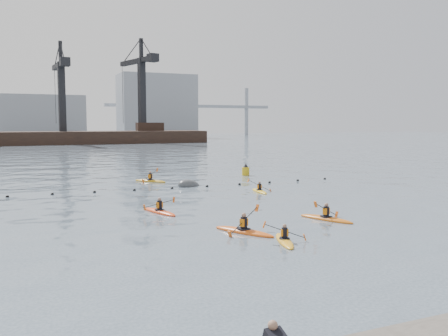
{
  "coord_description": "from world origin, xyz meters",
  "views": [
    {
      "loc": [
        -10.09,
        -13.8,
        5.26
      ],
      "look_at": [
        0.1,
        9.73,
        2.8
      ],
      "focal_mm": 38.0,
      "sensor_mm": 36.0,
      "label": 1
    }
  ],
  "objects_px": {
    "kayaker_4": "(326,218)",
    "mooring_buoy": "(189,186)",
    "kayaker_0": "(244,231)",
    "kayaker_5": "(150,180)",
    "kayaker_2": "(160,211)",
    "kayaker_1": "(284,240)",
    "nav_buoy": "(246,171)",
    "kayaker_3": "(259,191)"
  },
  "relations": [
    {
      "from": "kayaker_2",
      "to": "kayaker_5",
      "type": "distance_m",
      "value": 15.0
    },
    {
      "from": "kayaker_2",
      "to": "mooring_buoy",
      "type": "xyz_separation_m",
      "value": [
        5.46,
        10.43,
        -0.1
      ]
    },
    {
      "from": "kayaker_3",
      "to": "nav_buoy",
      "type": "xyz_separation_m",
      "value": [
        4.07,
        10.74,
        0.33
      ]
    },
    {
      "from": "kayaker_0",
      "to": "nav_buoy",
      "type": "relative_size",
      "value": 2.46
    },
    {
      "from": "kayaker_0",
      "to": "kayaker_2",
      "type": "bearing_deg",
      "value": 81.66
    },
    {
      "from": "kayaker_1",
      "to": "kayaker_2",
      "type": "relative_size",
      "value": 0.89
    },
    {
      "from": "kayaker_3",
      "to": "nav_buoy",
      "type": "height_order",
      "value": "nav_buoy"
    },
    {
      "from": "kayaker_2",
      "to": "kayaker_3",
      "type": "xyz_separation_m",
      "value": [
        9.29,
        5.13,
        -0.01
      ]
    },
    {
      "from": "mooring_buoy",
      "to": "kayaker_4",
      "type": "bearing_deg",
      "value": -81.88
    },
    {
      "from": "kayaker_3",
      "to": "kayaker_4",
      "type": "bearing_deg",
      "value": -90.59
    },
    {
      "from": "kayaker_4",
      "to": "mooring_buoy",
      "type": "xyz_separation_m",
      "value": [
        -2.29,
        16.02,
        -0.1
      ]
    },
    {
      "from": "kayaker_0",
      "to": "nav_buoy",
      "type": "bearing_deg",
      "value": 35.89
    },
    {
      "from": "nav_buoy",
      "to": "kayaker_1",
      "type": "bearing_deg",
      "value": -112.33
    },
    {
      "from": "kayaker_2",
      "to": "nav_buoy",
      "type": "bearing_deg",
      "value": 32.86
    },
    {
      "from": "nav_buoy",
      "to": "kayaker_3",
      "type": "bearing_deg",
      "value": -110.75
    },
    {
      "from": "kayaker_2",
      "to": "kayaker_5",
      "type": "bearing_deg",
      "value": 60.39
    },
    {
      "from": "kayaker_4",
      "to": "mooring_buoy",
      "type": "bearing_deg",
      "value": -103.98
    },
    {
      "from": "kayaker_3",
      "to": "mooring_buoy",
      "type": "height_order",
      "value": "kayaker_3"
    },
    {
      "from": "mooring_buoy",
      "to": "nav_buoy",
      "type": "relative_size",
      "value": 1.61
    },
    {
      "from": "kayaker_2",
      "to": "kayaker_1",
      "type": "bearing_deg",
      "value": -87.0
    },
    {
      "from": "kayaker_2",
      "to": "mooring_buoy",
      "type": "bearing_deg",
      "value": 45.31
    },
    {
      "from": "kayaker_0",
      "to": "mooring_buoy",
      "type": "xyz_separation_m",
      "value": [
        3.14,
        16.97,
        -0.11
      ]
    },
    {
      "from": "kayaker_3",
      "to": "kayaker_4",
      "type": "xyz_separation_m",
      "value": [
        -1.54,
        -10.73,
        0.01
      ]
    },
    {
      "from": "mooring_buoy",
      "to": "nav_buoy",
      "type": "height_order",
      "value": "nav_buoy"
    },
    {
      "from": "kayaker_2",
      "to": "nav_buoy",
      "type": "height_order",
      "value": "nav_buoy"
    },
    {
      "from": "kayaker_1",
      "to": "nav_buoy",
      "type": "xyz_separation_m",
      "value": [
        10.14,
        24.69,
        0.33
      ]
    },
    {
      "from": "kayaker_0",
      "to": "kayaker_5",
      "type": "distance_m",
      "value": 21.2
    },
    {
      "from": "kayaker_1",
      "to": "kayaker_5",
      "type": "bearing_deg",
      "value": 109.08
    },
    {
      "from": "nav_buoy",
      "to": "kayaker_2",
      "type": "bearing_deg",
      "value": -130.08
    },
    {
      "from": "kayaker_0",
      "to": "kayaker_4",
      "type": "xyz_separation_m",
      "value": [
        5.42,
        0.95,
        -0.0
      ]
    },
    {
      "from": "mooring_buoy",
      "to": "kayaker_2",
      "type": "bearing_deg",
      "value": -117.62
    },
    {
      "from": "kayaker_2",
      "to": "kayaker_3",
      "type": "distance_m",
      "value": 10.61
    },
    {
      "from": "kayaker_0",
      "to": "kayaker_4",
      "type": "distance_m",
      "value": 5.5
    },
    {
      "from": "kayaker_1",
      "to": "mooring_buoy",
      "type": "relative_size",
      "value": 1.31
    },
    {
      "from": "kayaker_2",
      "to": "kayaker_3",
      "type": "relative_size",
      "value": 1.12
    },
    {
      "from": "kayaker_4",
      "to": "kayaker_5",
      "type": "xyz_separation_m",
      "value": [
        -4.49,
        20.23,
        0.0
      ]
    },
    {
      "from": "kayaker_5",
      "to": "mooring_buoy",
      "type": "distance_m",
      "value": 4.75
    },
    {
      "from": "kayaker_4",
      "to": "nav_buoy",
      "type": "xyz_separation_m",
      "value": [
        5.62,
        21.47,
        0.31
      ]
    },
    {
      "from": "nav_buoy",
      "to": "kayaker_0",
      "type": "bearing_deg",
      "value": -116.21
    },
    {
      "from": "mooring_buoy",
      "to": "nav_buoy",
      "type": "bearing_deg",
      "value": 34.59
    },
    {
      "from": "kayaker_0",
      "to": "kayaker_1",
      "type": "height_order",
      "value": "kayaker_0"
    },
    {
      "from": "kayaker_0",
      "to": "kayaker_2",
      "type": "xyz_separation_m",
      "value": [
        -2.32,
        6.54,
        -0.01
      ]
    }
  ]
}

